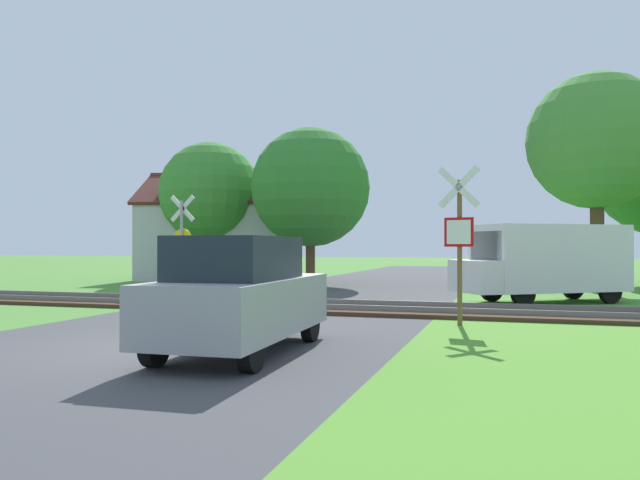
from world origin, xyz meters
The scene contains 11 objects.
ground_plane centered at (0.00, 0.00, 0.00)m, with size 160.00×160.00×0.00m, color #4C8433.
road_asphalt centered at (0.00, 2.00, 0.00)m, with size 7.70×80.00×0.01m, color #424244.
rail_track centered at (0.00, 6.72, 0.06)m, with size 60.00×2.60×0.22m.
stop_sign_near centered at (4.49, 4.49, 1.84)m, with size 0.87×0.20×3.29m.
crossing_sign_far centered at (-4.67, 9.33, 1.89)m, with size 0.88×0.13×3.29m.
house centered at (-8.15, 19.27, 1.97)m, with size 8.07×6.75×5.28m.
tree_left centered at (-7.89, 17.55, 4.09)m, with size 4.71×4.71×6.45m.
tree_right centered at (8.38, 15.16, 5.31)m, with size 4.80×4.80×7.74m.
tree_center centered at (-2.56, 16.26, 4.09)m, with size 4.99×4.99×6.59m.
mail_truck centered at (6.42, 10.52, 1.24)m, with size 5.10×4.26×2.24m.
parked_car centered at (1.56, 0.15, 0.89)m, with size 1.77×4.05×1.78m.
Camera 1 is at (5.52, -8.57, 1.64)m, focal length 35.00 mm.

